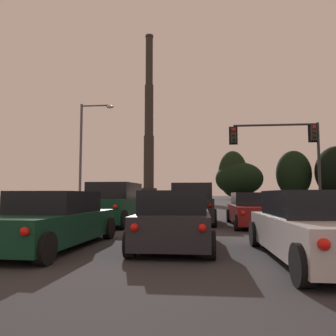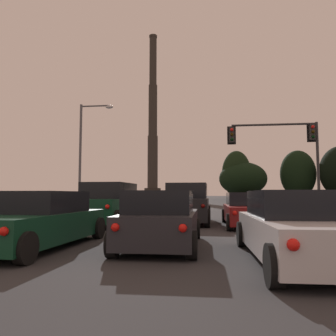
{
  "view_description": "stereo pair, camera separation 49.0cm",
  "coord_description": "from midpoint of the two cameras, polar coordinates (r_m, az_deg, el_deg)",
  "views": [
    {
      "loc": [
        0.69,
        -0.37,
        1.34
      ],
      "look_at": [
        -2.38,
        29.86,
        3.8
      ],
      "focal_mm": 35.0,
      "sensor_mm": 36.0,
      "label": 1
    },
    {
      "loc": [
        1.18,
        -0.31,
        1.34
      ],
      "look_at": [
        -2.38,
        29.86,
        3.8
      ],
      "focal_mm": 35.0,
      "sensor_mm": 36.0,
      "label": 2
    }
  ],
  "objects": [
    {
      "name": "suv_center_lane_front",
      "position": [
        15.59,
        3.44,
        -6.26
      ],
      "size": [
        2.17,
        4.93,
        1.86
      ],
      "rotation": [
        0.0,
        0.0,
        -0.02
      ],
      "color": "black",
      "rests_on": "ground_plane"
    },
    {
      "name": "hatchback_center_lane_second",
      "position": [
        8.49,
        -0.39,
        -9.21
      ],
      "size": [
        1.91,
        4.11,
        1.44
      ],
      "rotation": [
        0.0,
        0.0,
        0.0
      ],
      "color": "#232328",
      "rests_on": "ground_plane"
    },
    {
      "name": "street_lamp",
      "position": [
        27.21,
        -14.64,
        3.81
      ],
      "size": [
        2.78,
        0.36,
        8.66
      ],
      "color": "#56565B",
      "rests_on": "ground_plane"
    },
    {
      "name": "sedan_right_lane_front",
      "position": [
        14.49,
        13.67,
        -7.17
      ],
      "size": [
        1.99,
        4.71,
        1.43
      ],
      "rotation": [
        0.0,
        0.0,
        -0.0
      ],
      "color": "maroon",
      "rests_on": "ground_plane"
    },
    {
      "name": "suv_left_lane_front",
      "position": [
        14.88,
        -10.21,
        -6.27
      ],
      "size": [
        2.28,
        4.97,
        1.86
      ],
      "rotation": [
        0.0,
        0.0,
        -0.04
      ],
      "color": "#0F3823",
      "rests_on": "ground_plane"
    },
    {
      "name": "traffic_light_overhead_right",
      "position": [
        23.15,
        19.62,
        3.94
      ],
      "size": [
        5.99,
        0.5,
        6.1
      ],
      "color": "#2D2D30",
      "rests_on": "ground_plane"
    },
    {
      "name": "sedan_right_lane_second",
      "position": [
        7.27,
        22.48,
        -9.6
      ],
      "size": [
        2.05,
        4.73,
        1.43
      ],
      "rotation": [
        0.0,
        0.0,
        0.02
      ],
      "color": "silver",
      "rests_on": "ground_plane"
    },
    {
      "name": "treeline_center_left",
      "position": [
        91.26,
        11.06,
        -1.01
      ],
      "size": [
        7.88,
        7.09,
        13.28
      ],
      "color": "black",
      "rests_on": "ground_plane"
    },
    {
      "name": "treeline_far_left",
      "position": [
        91.13,
        12.14,
        -1.84
      ],
      "size": [
        12.83,
        11.54,
        10.12
      ],
      "color": "black",
      "rests_on": "ground_plane"
    },
    {
      "name": "smokestack",
      "position": [
        117.46,
        -3.46,
        6.1
      ],
      "size": [
        5.75,
        5.75,
        59.29
      ],
      "color": "#2B2722",
      "rests_on": "ground_plane"
    },
    {
      "name": "sedan_left_lane_second",
      "position": [
        8.97,
        -21.01,
        -8.64
      ],
      "size": [
        2.16,
        4.77,
        1.43
      ],
      "rotation": [
        0.0,
        0.0,
        -0.04
      ],
      "color": "#0F3823",
      "rests_on": "ground_plane"
    },
    {
      "name": "treeline_far_right",
      "position": [
        94.47,
        20.9,
        -0.98
      ],
      "size": [
        9.25,
        8.32,
        13.17
      ],
      "color": "black",
      "rests_on": "ground_plane"
    }
  ]
}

